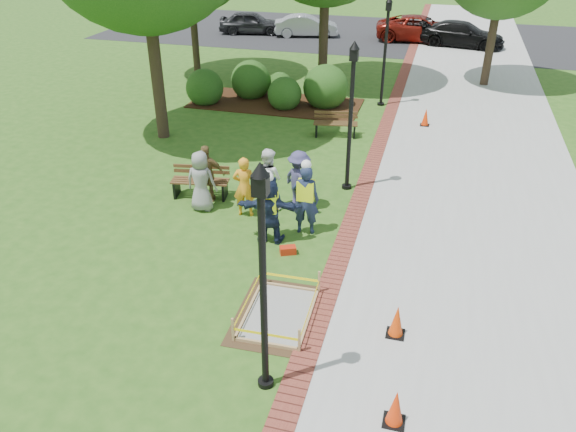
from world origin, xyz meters
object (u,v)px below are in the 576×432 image
(wet_concrete_pad, at_px, (278,306))
(bench_near, at_px, (201,188))
(hivis_worker_b, at_px, (306,198))
(hivis_worker_c, at_px, (268,206))
(lamp_near, at_px, (263,268))
(cone_front, at_px, (395,408))
(hivis_worker_a, at_px, (269,208))

(wet_concrete_pad, xyz_separation_m, bench_near, (-3.62, 4.50, 0.04))
(wet_concrete_pad, relative_size, hivis_worker_b, 1.17)
(hivis_worker_b, xyz_separation_m, hivis_worker_c, (-0.81, -0.54, -0.06))
(hivis_worker_b, distance_m, hivis_worker_c, 0.98)
(bench_near, relative_size, hivis_worker_b, 0.84)
(wet_concrete_pad, relative_size, lamp_near, 0.55)
(wet_concrete_pad, height_order, cone_front, cone_front)
(wet_concrete_pad, bearing_deg, hivis_worker_a, 110.68)
(wet_concrete_pad, relative_size, hivis_worker_a, 1.24)
(hivis_worker_a, height_order, hivis_worker_b, hivis_worker_b)
(bench_near, xyz_separation_m, hivis_worker_a, (2.60, -1.80, 0.66))
(lamp_near, xyz_separation_m, hivis_worker_a, (-1.32, 4.55, -1.54))
(cone_front, xyz_separation_m, hivis_worker_a, (-3.58, 4.80, 0.60))
(bench_near, xyz_separation_m, hivis_worker_b, (3.35, -1.12, 0.71))
(cone_front, bearing_deg, hivis_worker_a, 126.69)
(cone_front, bearing_deg, hivis_worker_c, 126.40)
(hivis_worker_b, bearing_deg, hivis_worker_a, -137.55)
(cone_front, height_order, lamp_near, lamp_near)
(hivis_worker_b, height_order, hivis_worker_c, hivis_worker_b)
(hivis_worker_b, bearing_deg, wet_concrete_pad, -85.40)
(hivis_worker_a, relative_size, hivis_worker_b, 0.94)
(bench_near, distance_m, cone_front, 9.05)
(lamp_near, height_order, hivis_worker_b, lamp_near)
(hivis_worker_c, bearing_deg, cone_front, -53.60)
(cone_front, height_order, hivis_worker_c, hivis_worker_c)
(cone_front, bearing_deg, hivis_worker_b, 117.33)
(cone_front, relative_size, hivis_worker_c, 0.38)
(hivis_worker_c, bearing_deg, bench_near, 146.76)
(bench_near, distance_m, lamp_near, 7.79)
(cone_front, xyz_separation_m, hivis_worker_b, (-2.84, 5.49, 0.65))
(hivis_worker_a, bearing_deg, cone_front, -53.31)
(bench_near, relative_size, hivis_worker_a, 0.89)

